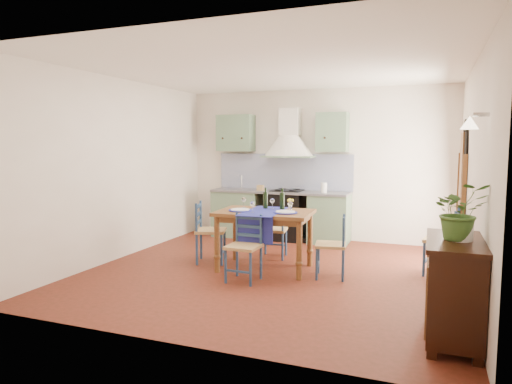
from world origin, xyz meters
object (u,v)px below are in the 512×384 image
at_px(dining_table, 265,218).
at_px(chair_near, 244,247).
at_px(sideboard, 454,286).
at_px(potted_plant, 460,211).

distance_m(dining_table, chair_near, 0.68).
bearing_deg(chair_near, sideboard, -22.50).
xyz_separation_m(dining_table, sideboard, (2.41, -1.63, -0.24)).
bearing_deg(potted_plant, sideboard, 179.59).
relative_size(dining_table, sideboard, 1.30).
distance_m(chair_near, sideboard, 2.67).
distance_m(dining_table, sideboard, 2.92).
bearing_deg(dining_table, sideboard, -34.19).
xyz_separation_m(chair_near, sideboard, (2.47, -1.02, 0.06)).
bearing_deg(chair_near, dining_table, 84.31).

